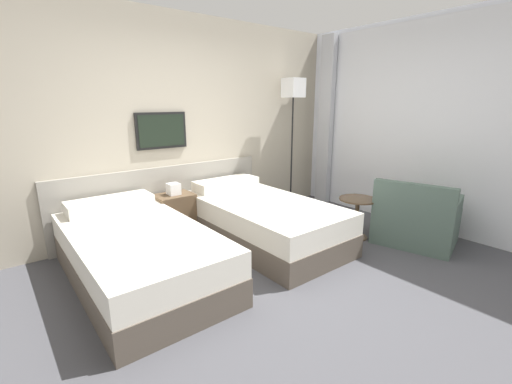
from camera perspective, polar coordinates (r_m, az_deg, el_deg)
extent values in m
plane|color=#47474C|center=(3.32, 4.10, -14.89)|extent=(16.00, 16.00, 0.00)
cube|color=#B7AD99|center=(4.55, -13.00, 10.73)|extent=(10.00, 0.06, 2.70)
cube|color=gray|center=(4.56, -14.72, -1.18)|extent=(2.77, 0.04, 0.85)
cube|color=black|center=(4.41, -15.48, 9.84)|extent=(0.64, 0.03, 0.44)
cube|color=black|center=(4.40, -15.40, 9.84)|extent=(0.58, 0.01, 0.38)
cube|color=white|center=(4.90, 29.81, 9.45)|extent=(0.06, 4.45, 2.70)
cube|color=silver|center=(4.86, 29.56, 9.09)|extent=(0.03, 4.09, 2.64)
cube|color=#B7BAC1|center=(5.77, 11.54, 11.29)|extent=(0.10, 0.24, 2.64)
cube|color=brown|center=(3.49, -18.68, -11.74)|extent=(1.10, 2.05, 0.26)
cube|color=silver|center=(3.38, -19.03, -7.92)|extent=(1.09, 2.03, 0.24)
cube|color=silver|center=(4.05, -23.10, -1.83)|extent=(0.88, 0.34, 0.13)
cube|color=brown|center=(4.17, 1.23, -6.45)|extent=(1.10, 2.05, 0.26)
cube|color=silver|center=(4.09, 1.25, -3.17)|extent=(1.09, 2.03, 0.24)
cube|color=silver|center=(4.65, -5.00, 1.37)|extent=(0.88, 0.34, 0.13)
cube|color=brown|center=(4.40, -13.32, -3.80)|extent=(0.45, 0.35, 0.54)
cube|color=white|center=(4.30, -13.59, 0.50)|extent=(0.14, 0.14, 0.14)
cylinder|color=black|center=(5.50, 5.73, -2.58)|extent=(0.24, 0.24, 0.02)
cylinder|color=black|center=(5.31, 5.96, 6.25)|extent=(0.02, 0.02, 1.69)
cube|color=white|center=(5.25, 6.26, 16.89)|extent=(0.26, 0.26, 0.27)
cylinder|color=brown|center=(4.49, 16.18, -7.16)|extent=(0.29, 0.29, 0.01)
cylinder|color=brown|center=(4.41, 16.41, -4.22)|extent=(0.05, 0.05, 0.47)
cylinder|color=brown|center=(4.34, 16.64, -1.15)|extent=(0.45, 0.45, 0.02)
cube|color=#4C6056|center=(4.55, 25.05, -5.09)|extent=(0.94, 1.02, 0.41)
cube|color=#4C6056|center=(4.14, 24.72, -1.25)|extent=(0.32, 0.85, 0.37)
cube|color=#4C6056|center=(4.42, 30.31, -2.29)|extent=(0.63, 0.25, 0.18)
cube|color=#4C6056|center=(4.55, 20.75, -0.77)|extent=(0.63, 0.25, 0.18)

